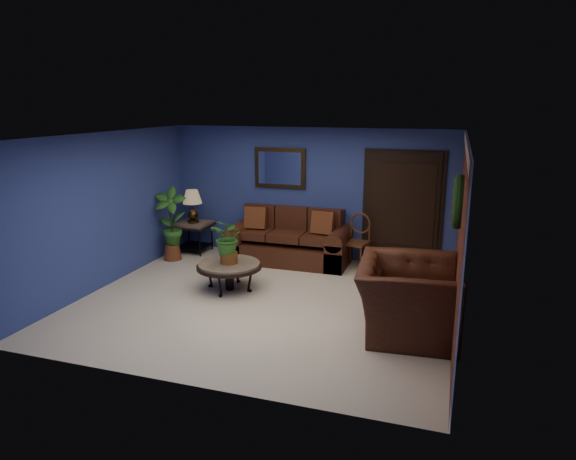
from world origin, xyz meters
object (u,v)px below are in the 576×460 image
(coffee_table, at_px, (229,266))
(table_lamp, at_px, (192,202))
(end_table, at_px, (194,229))
(side_chair, at_px, (357,237))
(sofa, at_px, (290,244))
(armchair, at_px, (408,298))

(coffee_table, distance_m, table_lamp, 2.44)
(end_table, height_order, table_lamp, table_lamp)
(coffee_table, bearing_deg, side_chair, 46.37)
(sofa, bearing_deg, side_chair, 1.62)
(sofa, relative_size, side_chair, 2.27)
(end_table, xyz_separation_m, side_chair, (3.31, 0.07, 0.10))
(sofa, xyz_separation_m, armchair, (2.43, -2.50, 0.14))
(sofa, distance_m, end_table, 2.03)
(sofa, bearing_deg, end_table, -178.99)
(sofa, relative_size, end_table, 3.40)
(coffee_table, bearing_deg, end_table, 131.95)
(side_chair, bearing_deg, armchair, -52.96)
(sofa, height_order, coffee_table, sofa)
(armchair, bearing_deg, sofa, 39.82)
(table_lamp, relative_size, armchair, 0.43)
(armchair, bearing_deg, table_lamp, 56.70)
(coffee_table, height_order, armchair, armchair)
(end_table, height_order, armchair, armchair)
(table_lamp, bearing_deg, side_chair, 1.24)
(sofa, xyz_separation_m, table_lamp, (-2.02, -0.04, 0.69))
(end_table, bearing_deg, armchair, -28.96)
(coffee_table, xyz_separation_m, side_chair, (1.74, 1.82, 0.17))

